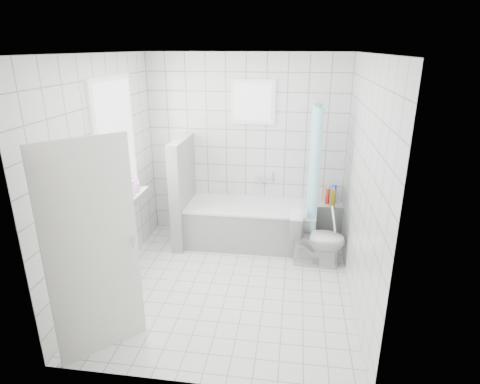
# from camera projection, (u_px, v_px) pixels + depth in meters

# --- Properties ---
(ground) EXTENTS (3.00, 3.00, 0.00)m
(ground) POSITION_uv_depth(u_px,v_px,m) (229.00, 285.00, 4.75)
(ground) COLOR white
(ground) RESTS_ON ground
(ceiling) EXTENTS (3.00, 3.00, 0.00)m
(ceiling) POSITION_uv_depth(u_px,v_px,m) (227.00, 53.00, 3.86)
(ceiling) COLOR white
(ceiling) RESTS_ON ground
(wall_back) EXTENTS (2.80, 0.02, 2.60)m
(wall_back) POSITION_uv_depth(u_px,v_px,m) (246.00, 148.00, 5.70)
(wall_back) COLOR white
(wall_back) RESTS_ON ground
(wall_front) EXTENTS (2.80, 0.02, 2.60)m
(wall_front) POSITION_uv_depth(u_px,v_px,m) (194.00, 245.00, 2.91)
(wall_front) COLOR white
(wall_front) RESTS_ON ground
(wall_left) EXTENTS (0.02, 3.00, 2.60)m
(wall_left) POSITION_uv_depth(u_px,v_px,m) (105.00, 175.00, 4.49)
(wall_left) COLOR white
(wall_left) RESTS_ON ground
(wall_right) EXTENTS (0.02, 3.00, 2.60)m
(wall_right) POSITION_uv_depth(u_px,v_px,m) (362.00, 187.00, 4.12)
(wall_right) COLOR white
(wall_right) RESTS_ON ground
(window_left) EXTENTS (0.01, 0.90, 1.40)m
(window_left) POSITION_uv_depth(u_px,v_px,m) (118.00, 143.00, 4.66)
(window_left) COLOR white
(window_left) RESTS_ON wall_left
(window_back) EXTENTS (0.50, 0.01, 0.50)m
(window_back) POSITION_uv_depth(u_px,v_px,m) (253.00, 102.00, 5.43)
(window_back) COLOR white
(window_back) RESTS_ON wall_back
(window_sill) EXTENTS (0.18, 1.02, 0.08)m
(window_sill) POSITION_uv_depth(u_px,v_px,m) (127.00, 203.00, 4.91)
(window_sill) COLOR white
(window_sill) RESTS_ON wall_left
(door) EXTENTS (0.58, 0.61, 2.00)m
(door) POSITION_uv_depth(u_px,v_px,m) (93.00, 252.00, 3.43)
(door) COLOR silver
(door) RESTS_ON ground
(bathtub) EXTENTS (1.78, 0.77, 0.58)m
(bathtub) POSITION_uv_depth(u_px,v_px,m) (251.00, 224.00, 5.68)
(bathtub) COLOR white
(bathtub) RESTS_ON ground
(partition_wall) EXTENTS (0.15, 0.85, 1.50)m
(partition_wall) POSITION_uv_depth(u_px,v_px,m) (183.00, 191.00, 5.61)
(partition_wall) COLOR white
(partition_wall) RESTS_ON ground
(tiled_ledge) EXTENTS (0.40, 0.24, 0.55)m
(tiled_ledge) POSITION_uv_depth(u_px,v_px,m) (328.00, 222.00, 5.78)
(tiled_ledge) COLOR white
(tiled_ledge) RESTS_ON ground
(toilet) EXTENTS (0.72, 0.44, 0.71)m
(toilet) POSITION_uv_depth(u_px,v_px,m) (317.00, 239.00, 5.10)
(toilet) COLOR white
(toilet) RESTS_ON ground
(curtain_rod) EXTENTS (0.02, 0.80, 0.02)m
(curtain_rod) POSITION_uv_depth(u_px,v_px,m) (318.00, 103.00, 4.97)
(curtain_rod) COLOR silver
(curtain_rod) RESTS_ON wall_back
(shower_curtain) EXTENTS (0.14, 0.48, 1.78)m
(shower_curtain) POSITION_uv_depth(u_px,v_px,m) (314.00, 175.00, 5.15)
(shower_curtain) COLOR #47C6D2
(shower_curtain) RESTS_ON curtain_rod
(tub_faucet) EXTENTS (0.18, 0.06, 0.06)m
(tub_faucet) POSITION_uv_depth(u_px,v_px,m) (261.00, 179.00, 5.79)
(tub_faucet) COLOR silver
(tub_faucet) RESTS_ON wall_back
(sill_bottles) EXTENTS (0.17, 0.77, 0.29)m
(sill_bottles) POSITION_uv_depth(u_px,v_px,m) (125.00, 192.00, 4.79)
(sill_bottles) COLOR #37FBF9
(sill_bottles) RESTS_ON window_sill
(ledge_bottles) EXTENTS (0.15, 0.20, 0.28)m
(ledge_bottles) POSITION_uv_depth(u_px,v_px,m) (332.00, 196.00, 5.63)
(ledge_bottles) COLOR blue
(ledge_bottles) RESTS_ON tiled_ledge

